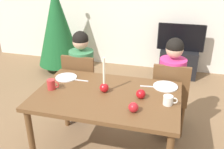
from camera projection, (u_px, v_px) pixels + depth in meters
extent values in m
cube|color=brown|center=(107.00, 96.00, 2.46)|extent=(1.40, 0.90, 0.04)
cylinder|color=brown|center=(32.00, 141.00, 2.43)|extent=(0.06, 0.06, 0.71)
cylinder|color=brown|center=(66.00, 101.00, 3.11)|extent=(0.06, 0.06, 0.71)
cylinder|color=brown|center=(172.00, 116.00, 2.82)|extent=(0.06, 0.06, 0.71)
cube|color=brown|center=(84.00, 86.00, 3.31)|extent=(0.40, 0.40, 0.04)
cube|color=brown|center=(78.00, 74.00, 3.05)|extent=(0.40, 0.04, 0.45)
cylinder|color=brown|center=(101.00, 96.00, 3.52)|extent=(0.04, 0.04, 0.41)
cylinder|color=brown|center=(78.00, 93.00, 3.60)|extent=(0.04, 0.04, 0.41)
cylinder|color=brown|center=(93.00, 109.00, 3.22)|extent=(0.04, 0.04, 0.41)
cylinder|color=brown|center=(68.00, 105.00, 3.30)|extent=(0.04, 0.04, 0.41)
cube|color=brown|center=(170.00, 96.00, 3.06)|extent=(0.40, 0.40, 0.04)
cube|color=brown|center=(171.00, 85.00, 2.80)|extent=(0.40, 0.04, 0.45)
cylinder|color=brown|center=(182.00, 107.00, 3.26)|extent=(0.04, 0.04, 0.41)
cylinder|color=brown|center=(155.00, 103.00, 3.34)|extent=(0.04, 0.04, 0.41)
cylinder|color=brown|center=(182.00, 122.00, 2.97)|extent=(0.04, 0.04, 0.41)
cylinder|color=brown|center=(152.00, 118.00, 3.04)|extent=(0.04, 0.04, 0.41)
cube|color=#33384C|center=(84.00, 101.00, 3.35)|extent=(0.28, 0.28, 0.45)
cylinder|color=#387A4C|center=(82.00, 69.00, 3.16)|extent=(0.30, 0.30, 0.48)
sphere|color=tan|center=(80.00, 42.00, 3.01)|extent=(0.19, 0.19, 0.19)
sphere|color=black|center=(80.00, 39.00, 3.00)|extent=(0.19, 0.19, 0.19)
cube|color=#33384C|center=(168.00, 113.00, 3.10)|extent=(0.28, 0.28, 0.45)
cylinder|color=#D1337A|center=(171.00, 79.00, 2.91)|extent=(0.30, 0.30, 0.48)
sphere|color=tan|center=(175.00, 49.00, 2.76)|extent=(0.19, 0.19, 0.19)
sphere|color=black|center=(175.00, 47.00, 2.75)|extent=(0.19, 0.19, 0.19)
cube|color=black|center=(178.00, 63.00, 4.53)|extent=(0.64, 0.40, 0.48)
cube|color=black|center=(181.00, 37.00, 4.34)|extent=(0.79, 0.04, 0.46)
cube|color=black|center=(181.00, 37.00, 4.34)|extent=(0.76, 0.05, 0.46)
cylinder|color=brown|center=(61.00, 66.00, 4.84)|extent=(0.08, 0.08, 0.14)
cone|color=#195628|center=(57.00, 26.00, 4.52)|extent=(0.78, 0.78, 1.41)
sphere|color=red|center=(104.00, 88.00, 2.48)|extent=(0.09, 0.09, 0.09)
cylinder|color=#EFE5C6|center=(104.00, 71.00, 2.40)|extent=(0.02, 0.02, 0.27)
cylinder|color=silver|center=(66.00, 77.00, 2.79)|extent=(0.23, 0.23, 0.01)
cylinder|color=silver|center=(165.00, 86.00, 2.59)|extent=(0.25, 0.25, 0.01)
cylinder|color=#B72D2D|center=(51.00, 84.00, 2.53)|extent=(0.08, 0.08, 0.10)
torus|color=#B72D2D|center=(56.00, 85.00, 2.52)|extent=(0.07, 0.01, 0.07)
cylinder|color=silver|center=(168.00, 100.00, 2.27)|extent=(0.09, 0.09, 0.09)
torus|color=silver|center=(174.00, 101.00, 2.25)|extent=(0.06, 0.01, 0.06)
cube|color=silver|center=(80.00, 80.00, 2.72)|extent=(0.18, 0.02, 0.01)
cube|color=silver|center=(149.00, 86.00, 2.59)|extent=(0.18, 0.03, 0.01)
sphere|color=#B31B22|center=(133.00, 107.00, 2.16)|extent=(0.09, 0.09, 0.09)
sphere|color=#B51016|center=(141.00, 94.00, 2.37)|extent=(0.09, 0.09, 0.09)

